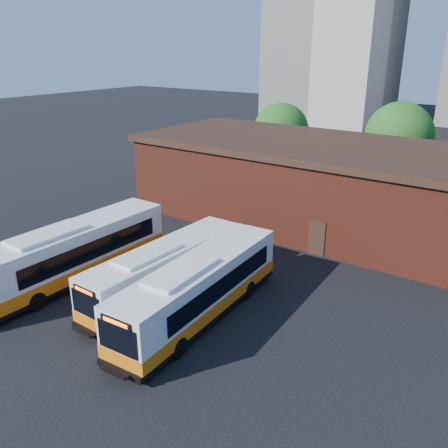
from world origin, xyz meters
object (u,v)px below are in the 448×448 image
Objects in this scene: bus_west at (74,255)px; bus_midwest at (166,272)px; bus_mideast at (199,291)px; transit_worker at (146,361)px.

bus_west is 6.00m from bus_midwest.
bus_west is 1.15× the size of bus_midwest.
transit_worker is (1.29, -5.25, -0.56)m from bus_mideast.
bus_midwest is at bearing 46.83° from transit_worker.
bus_west is 10.90m from transit_worker.
bus_midwest is 0.92× the size of bus_mideast.
transit_worker is at bearing -22.75° from bus_west.
bus_midwest is 7.44m from transit_worker.
bus_mideast is at bearing 24.95° from transit_worker.
bus_midwest is at bearing 161.99° from bus_mideast.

